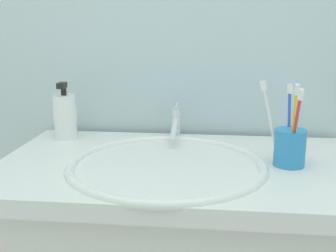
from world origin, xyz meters
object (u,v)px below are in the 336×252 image
at_px(faucet, 175,126).
at_px(toothbrush_white, 270,116).
at_px(toothbrush_cup, 289,147).
at_px(soap_dispenser, 65,116).
at_px(toothbrush_red, 296,124).
at_px(toothbrush_blue, 289,117).
at_px(toothbrush_yellow, 294,120).

xyz_separation_m(faucet, toothbrush_white, (0.24, -0.17, 0.07)).
bearing_deg(toothbrush_cup, soap_dispenser, 164.29).
distance_m(toothbrush_red, soap_dispenser, 0.65).
relative_size(toothbrush_blue, toothbrush_white, 0.95).
bearing_deg(faucet, soap_dispenser, -177.24).
bearing_deg(soap_dispenser, toothbrush_white, -15.52).
xyz_separation_m(faucet, soap_dispenser, (-0.32, -0.02, 0.02)).
distance_m(toothbrush_cup, soap_dispenser, 0.64).
bearing_deg(toothbrush_red, toothbrush_yellow, 98.50).
relative_size(faucet, soap_dispenser, 0.95).
bearing_deg(faucet, toothbrush_cup, -32.90).
height_order(toothbrush_cup, toothbrush_white, toothbrush_white).
distance_m(faucet, toothbrush_red, 0.38).
relative_size(toothbrush_red, toothbrush_white, 0.97).
height_order(toothbrush_red, soap_dispenser, toothbrush_red).
distance_m(faucet, soap_dispenser, 0.32).
bearing_deg(toothbrush_white, toothbrush_red, -47.13).
bearing_deg(toothbrush_cup, toothbrush_yellow, -88.50).
height_order(faucet, toothbrush_white, toothbrush_white).
relative_size(toothbrush_white, soap_dispenser, 1.17).
distance_m(toothbrush_yellow, toothbrush_white, 0.06).
height_order(toothbrush_yellow, soap_dispenser, toothbrush_yellow).
height_order(faucet, toothbrush_cup, faucet).
bearing_deg(faucet, toothbrush_red, -37.79).
height_order(faucet, toothbrush_blue, toothbrush_blue).
height_order(toothbrush_blue, toothbrush_white, toothbrush_white).
relative_size(toothbrush_yellow, toothbrush_red, 1.03).
height_order(toothbrush_blue, soap_dispenser, toothbrush_blue).
bearing_deg(toothbrush_yellow, toothbrush_blue, 91.31).
distance_m(faucet, toothbrush_blue, 0.34).
relative_size(toothbrush_blue, toothbrush_red, 0.99).
bearing_deg(toothbrush_yellow, toothbrush_cup, 91.50).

